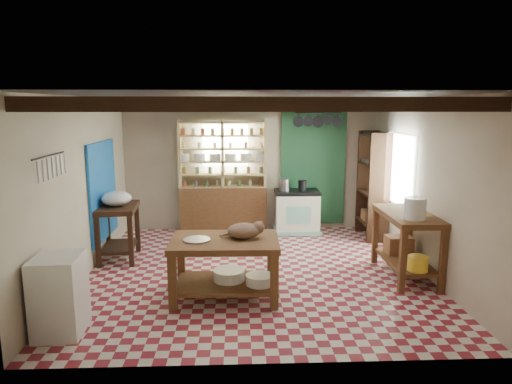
{
  "coord_description": "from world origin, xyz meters",
  "views": [
    {
      "loc": [
        -0.27,
        -6.53,
        2.46
      ],
      "look_at": [
        0.01,
        0.3,
        1.17
      ],
      "focal_mm": 32.0,
      "sensor_mm": 36.0,
      "label": 1
    }
  ],
  "objects_px": {
    "stove": "(297,212)",
    "prep_table": "(119,233)",
    "cat": "(244,231)",
    "work_table": "(225,268)",
    "white_cabinet": "(59,295)",
    "right_counter": "(406,245)"
  },
  "relations": [
    {
      "from": "stove",
      "to": "cat",
      "type": "bearing_deg",
      "value": -109.47
    },
    {
      "from": "stove",
      "to": "cat",
      "type": "xyz_separation_m",
      "value": [
        -1.08,
        -3.0,
        0.46
      ]
    },
    {
      "from": "white_cabinet",
      "to": "right_counter",
      "type": "distance_m",
      "value": 4.65
    },
    {
      "from": "work_table",
      "to": "white_cabinet",
      "type": "xyz_separation_m",
      "value": [
        -1.78,
        -0.88,
        0.05
      ]
    },
    {
      "from": "stove",
      "to": "prep_table",
      "type": "relative_size",
      "value": 0.96
    },
    {
      "from": "white_cabinet",
      "to": "prep_table",
      "type": "bearing_deg",
      "value": 86.79
    },
    {
      "from": "stove",
      "to": "cat",
      "type": "relative_size",
      "value": 1.98
    },
    {
      "from": "prep_table",
      "to": "right_counter",
      "type": "relative_size",
      "value": 0.67
    },
    {
      "from": "work_table",
      "to": "prep_table",
      "type": "distance_m",
      "value": 2.36
    },
    {
      "from": "white_cabinet",
      "to": "right_counter",
      "type": "relative_size",
      "value": 0.66
    },
    {
      "from": "prep_table",
      "to": "white_cabinet",
      "type": "bearing_deg",
      "value": -94.96
    },
    {
      "from": "white_cabinet",
      "to": "cat",
      "type": "relative_size",
      "value": 2.02
    },
    {
      "from": "work_table",
      "to": "white_cabinet",
      "type": "height_order",
      "value": "white_cabinet"
    },
    {
      "from": "right_counter",
      "to": "cat",
      "type": "relative_size",
      "value": 3.07
    },
    {
      "from": "prep_table",
      "to": "right_counter",
      "type": "distance_m",
      "value": 4.48
    },
    {
      "from": "white_cabinet",
      "to": "cat",
      "type": "xyz_separation_m",
      "value": [
        2.03,
        0.93,
        0.44
      ]
    },
    {
      "from": "stove",
      "to": "white_cabinet",
      "type": "relative_size",
      "value": 0.98
    },
    {
      "from": "prep_table",
      "to": "stove",
      "type": "bearing_deg",
      "value": 20.93
    },
    {
      "from": "stove",
      "to": "prep_table",
      "type": "distance_m",
      "value": 3.42
    },
    {
      "from": "right_counter",
      "to": "cat",
      "type": "xyz_separation_m",
      "value": [
        -2.37,
        -0.58,
        0.4
      ]
    },
    {
      "from": "stove",
      "to": "right_counter",
      "type": "bearing_deg",
      "value": -61.55
    },
    {
      "from": "stove",
      "to": "work_table",
      "type": "bearing_deg",
      "value": -113.28
    }
  ]
}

